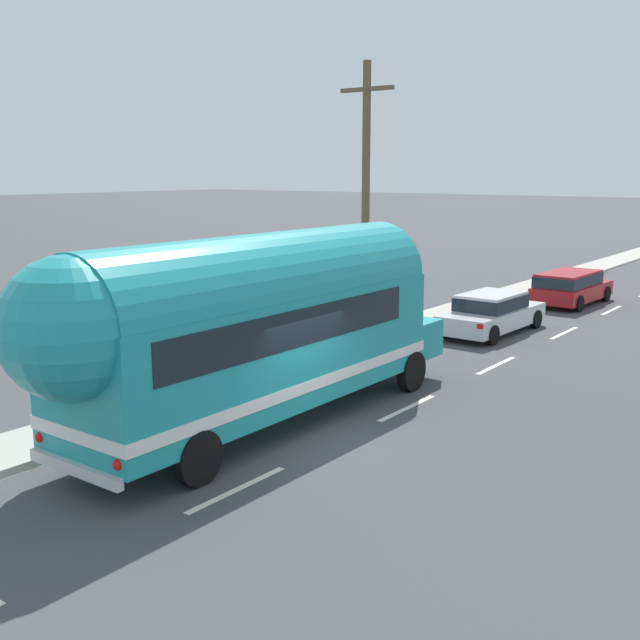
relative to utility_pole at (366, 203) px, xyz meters
The scene contains 7 objects.
ground_plane 9.71m from the utility_pole, 60.97° to the right, with size 300.00×300.00×0.00m, color #424247.
lane_markings 7.33m from the utility_pole, 74.05° to the left, with size 3.80×80.00×0.01m.
sidewalk_slab 5.00m from the utility_pole, 99.06° to the left, with size 1.82×90.00×0.15m, color #ADA89E.
utility_pole is the anchor object (origin of this frame).
painted_bus 8.43m from the utility_pole, 73.23° to the right, with size 2.62×11.84×4.12m.
car_lead 6.12m from the utility_pole, 63.07° to the left, with size 2.00×4.83×1.37m.
car_second 12.24m from the utility_pole, 78.02° to the left, with size 2.08×4.58×1.37m.
Camera 1 is at (8.55, -11.73, 5.39)m, focal length 43.06 mm.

